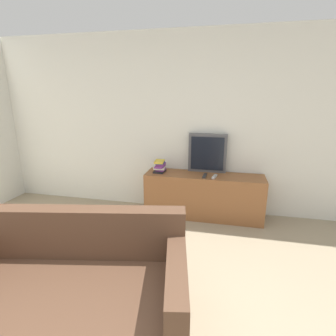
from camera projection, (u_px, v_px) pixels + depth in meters
name	position (u px, v px, depth m)	size (l,w,h in m)	color
wall_back	(190.00, 125.00, 3.84)	(9.00, 0.06, 2.60)	silver
tv_stand	(203.00, 196.00, 3.80)	(1.68, 0.43, 0.64)	brown
television	(207.00, 153.00, 3.80)	(0.55, 0.09, 0.56)	#4C4C51
couch	(70.00, 297.00, 1.95)	(1.87, 1.21, 0.85)	#4C3323
book_stack	(160.00, 166.00, 3.82)	(0.17, 0.22, 0.18)	black
remote_on_stand	(205.00, 176.00, 3.63)	(0.05, 0.19, 0.02)	#2D2D2D
remote_secondary	(214.00, 177.00, 3.59)	(0.07, 0.17, 0.02)	#B7B7B7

